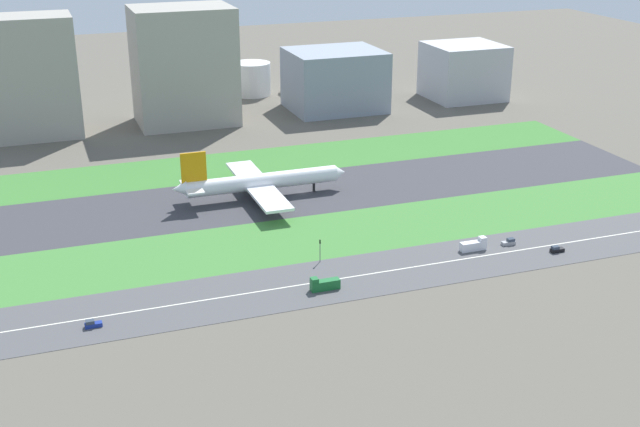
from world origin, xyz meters
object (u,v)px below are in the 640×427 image
(airliner, at_px, (258,182))
(terminal_building, at_px, (28,77))
(fuel_tank_centre, at_px, (252,79))
(office_tower, at_px, (335,80))
(hangar_building, at_px, (184,66))
(cargo_warehouse, at_px, (464,71))
(truck_0, at_px, (324,284))
(fuel_tank_east, at_px, (308,78))
(truck_1, at_px, (474,245))
(traffic_light, at_px, (320,249))
(car_3, at_px, (509,242))
(car_1, at_px, (93,324))
(fuel_tank_west, at_px, (188,85))
(car_2, at_px, (557,249))

(airliner, relative_size, terminal_building, 1.20)
(fuel_tank_centre, bearing_deg, office_tower, -55.23)
(hangar_building, bearing_deg, cargo_warehouse, 0.00)
(truck_0, relative_size, cargo_warehouse, 0.22)
(airliner, distance_m, fuel_tank_east, 175.35)
(truck_1, relative_size, traffic_light, 1.17)
(car_3, bearing_deg, truck_1, -180.00)
(car_3, distance_m, hangar_building, 195.55)
(fuel_tank_centre, height_order, fuel_tank_east, fuel_tank_centre)
(truck_1, relative_size, fuel_tank_east, 0.33)
(car_3, relative_size, fuel_tank_centre, 0.21)
(car_3, relative_size, car_1, 1.00)
(truck_0, bearing_deg, truck_1, -169.38)
(car_1, distance_m, traffic_light, 71.07)
(truck_1, height_order, car_1, truck_1)
(office_tower, bearing_deg, car_1, -125.95)
(fuel_tank_west, bearing_deg, truck_1, -79.03)
(car_2, relative_size, truck_1, 0.52)
(hangar_building, bearing_deg, fuel_tank_east, 30.16)
(truck_1, xyz_separation_m, terminal_building, (-123.73, 182.00, 25.36))
(cargo_warehouse, bearing_deg, truck_0, -127.90)
(car_1, relative_size, cargo_warehouse, 0.12)
(traffic_light, distance_m, hangar_building, 175.63)
(truck_0, xyz_separation_m, car_3, (66.03, 10.00, -0.75))
(cargo_warehouse, bearing_deg, fuel_tank_centre, 156.78)
(office_tower, height_order, fuel_tank_west, office_tower)
(car_2, distance_m, car_3, 14.74)
(traffic_light, bearing_deg, fuel_tank_east, 71.85)
(fuel_tank_centre, xyz_separation_m, fuel_tank_east, (32.47, 0.00, -1.94))
(car_2, xyz_separation_m, office_tower, (-1.05, 192.00, 14.13))
(truck_1, relative_size, cargo_warehouse, 0.22)
(terminal_building, distance_m, fuel_tank_east, 155.45)
(car_2, distance_m, traffic_light, 73.93)
(office_tower, height_order, fuel_tank_east, office_tower)
(car_3, relative_size, traffic_light, 0.61)
(truck_0, height_order, fuel_tank_east, fuel_tank_east)
(fuel_tank_west, bearing_deg, terminal_building, -150.56)
(car_2, bearing_deg, office_tower, -89.69)
(car_1, bearing_deg, cargo_warehouse, -137.96)
(fuel_tank_west, bearing_deg, truck_0, -92.26)
(traffic_light, relative_size, cargo_warehouse, 0.19)
(traffic_light, relative_size, fuel_tank_east, 0.28)
(airliner, distance_m, car_2, 107.48)
(terminal_building, relative_size, fuel_tank_west, 2.20)
(fuel_tank_centre, bearing_deg, fuel_tank_west, 180.00)
(fuel_tank_east, bearing_deg, fuel_tank_west, 180.00)
(car_2, distance_m, truck_1, 25.57)
(airliner, bearing_deg, truck_1, -53.54)
(traffic_light, distance_m, cargo_warehouse, 226.25)
(terminal_building, bearing_deg, airliner, -57.19)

